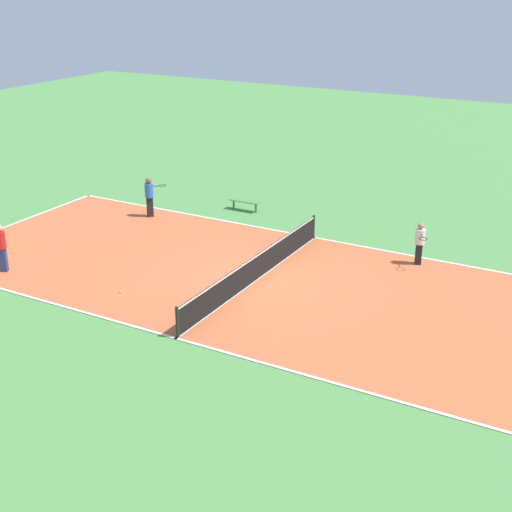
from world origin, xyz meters
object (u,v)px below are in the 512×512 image
tennis_net (256,267)px  bench (245,202)px  player_near_white (420,241)px  tennis_ball_right_alley (120,292)px  tennis_ball_far_baseline (236,274)px  player_near_blue (149,194)px  player_coach_red (1,245)px

tennis_net → bench: tennis_net is taller
tennis_net → player_near_white: (-4.08, 4.41, 0.40)m
bench → tennis_ball_right_alley: bearing=-85.4°
tennis_net → player_near_white: player_near_white is taller
tennis_net → tennis_ball_far_baseline: tennis_net is taller
bench → player_near_blue: 4.17m
tennis_net → player_near_blue: bearing=-117.1°
player_near_white → tennis_ball_right_alley: (7.16, -7.79, -0.85)m
tennis_net → bench: 7.65m
tennis_net → bench: (-6.43, -4.14, -0.12)m
bench → player_near_blue: (2.72, -3.11, 0.63)m
bench → player_coach_red: size_ratio=0.83×
player_near_white → tennis_ball_right_alley: size_ratio=22.85×
player_near_white → tennis_ball_far_baseline: bearing=-78.0°
bench → tennis_ball_far_baseline: (6.37, 3.33, -0.33)m
bench → player_coach_red: player_coach_red is taller
player_near_blue → tennis_ball_far_baseline: size_ratio=25.25×
tennis_net → tennis_ball_far_baseline: (-0.06, -0.81, -0.45)m
bench → player_near_white: 8.89m
player_coach_red → player_near_blue: 7.39m
player_coach_red → bench: bearing=-137.8°
player_coach_red → player_near_blue: bearing=-123.0°
bench → tennis_ball_right_alley: size_ratio=21.04×
player_coach_red → tennis_ball_right_alley: 4.87m
player_coach_red → player_near_white: bearing=-174.7°
player_near_white → player_near_blue: 11.67m
bench → tennis_ball_far_baseline: bench is taller
tennis_net → tennis_ball_right_alley: bearing=-47.6°
player_coach_red → tennis_ball_far_baseline: 8.24m
tennis_net → player_coach_red: 8.91m
bench → player_coach_red: bearing=-111.6°
bench → player_coach_red: (10.06, -3.98, 0.63)m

